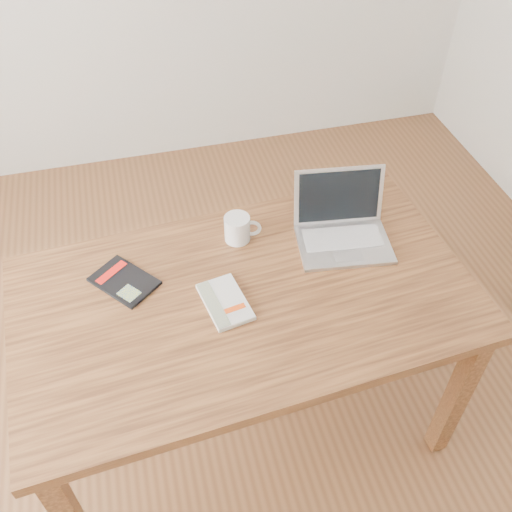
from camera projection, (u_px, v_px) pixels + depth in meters
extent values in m
plane|color=brown|center=(206.00, 441.00, 2.24)|extent=(4.00, 4.00, 0.00)
cube|color=#59341A|center=(245.00, 299.00, 1.80)|extent=(1.50, 0.93, 0.04)
cube|color=#59341A|center=(457.00, 395.00, 1.98)|extent=(0.07, 0.07, 0.71)
cube|color=#59341A|center=(53.00, 339.00, 2.15)|extent=(0.07, 0.07, 0.71)
cube|color=#59341A|center=(367.00, 259.00, 2.45)|extent=(0.07, 0.07, 0.71)
cube|color=beige|center=(225.00, 302.00, 1.76)|extent=(0.15, 0.22, 0.01)
cube|color=white|center=(225.00, 302.00, 1.76)|extent=(0.15, 0.21, 0.02)
cube|color=gray|center=(213.00, 304.00, 1.74)|extent=(0.07, 0.20, 0.00)
cube|color=#D8460F|center=(235.00, 308.00, 1.73)|extent=(0.07, 0.03, 0.00)
cube|color=black|center=(124.00, 281.00, 1.82)|extent=(0.23, 0.24, 0.01)
cube|color=red|center=(111.00, 272.00, 1.84)|extent=(0.11, 0.10, 0.00)
cube|color=#7C915C|center=(129.00, 293.00, 1.78)|extent=(0.08, 0.08, 0.00)
cube|color=silver|center=(344.00, 244.00, 1.94)|extent=(0.34, 0.26, 0.01)
cube|color=silver|center=(343.00, 238.00, 1.95)|extent=(0.28, 0.15, 0.00)
cube|color=#BCBCC1|center=(349.00, 256.00, 1.89)|extent=(0.10, 0.06, 0.00)
cube|color=silver|center=(339.00, 196.00, 1.95)|extent=(0.31, 0.10, 0.20)
cube|color=black|center=(339.00, 196.00, 1.95)|extent=(0.28, 0.08, 0.18)
cylinder|color=white|center=(237.00, 228.00, 1.94)|extent=(0.09, 0.09, 0.09)
cylinder|color=black|center=(237.00, 219.00, 1.91)|extent=(0.07, 0.07, 0.01)
torus|color=white|center=(252.00, 228.00, 1.94)|extent=(0.07, 0.03, 0.07)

